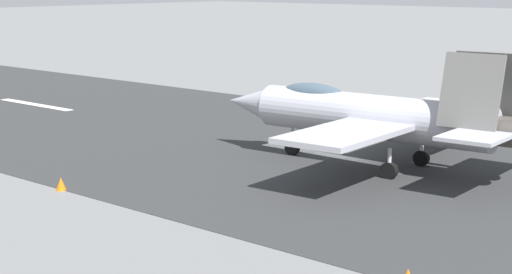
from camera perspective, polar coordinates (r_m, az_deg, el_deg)
The scene contains 5 objects.
ground_plane at distance 41.47m, azimuth 5.38°, elevation -1.33°, with size 400.00×400.00×0.00m, color slate.
runway_strip at distance 41.46m, azimuth 5.40°, elevation -1.32°, with size 240.00×26.00×0.02m.
fighter_jet at distance 38.88m, azimuth 7.97°, elevation 1.53°, with size 16.10×14.74×5.69m.
crew_person at distance 54.10m, azimuth 2.64°, elevation 2.47°, with size 0.29×0.70×1.65m.
marker_cone_mid at distance 35.62m, azimuth -13.33°, elevation -3.17°, with size 0.44×0.44×0.55m, color orange.
Camera 1 is at (-23.68, 32.90, 8.77)m, focal length 57.89 mm.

